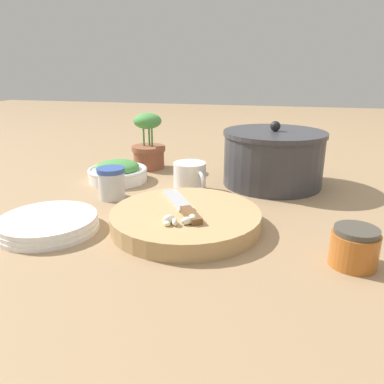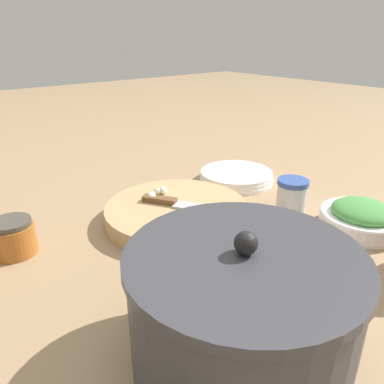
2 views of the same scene
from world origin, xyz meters
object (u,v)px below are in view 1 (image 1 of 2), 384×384
Objects in this scene: spice_jar at (112,183)px; stock_pot at (273,158)px; herb_bowl at (118,172)px; coffee_mug at (190,177)px; chef_knife at (184,207)px; plate_stack at (48,224)px; honey_jar at (354,247)px; cutting_board at (186,219)px; potted_herb at (148,145)px; garlic_cloves at (180,220)px.

stock_pot is (0.39, 0.22, 0.04)m from spice_jar.
herb_bowl is at bearing 108.65° from spice_jar.
herb_bowl is 1.74× the size of coffee_mug.
plate_stack is at bearing 167.35° from chef_knife.
honey_jar is at bearing -31.53° from herb_bowl.
herb_bowl is (-0.28, 0.28, 0.01)m from cutting_board.
spice_jar reaches higher than cutting_board.
coffee_mug is at bearing 101.55° from cutting_board.
potted_herb reaches higher than chef_knife.
coffee_mug is 0.55× the size of potted_herb.
coffee_mug is 0.39m from plate_stack.
garlic_cloves is 0.87× the size of spice_jar.
spice_jar is 1.01× the size of honey_jar.
honey_jar is 0.28× the size of stock_pot.
honey_jar is at bearing -15.36° from cutting_board.
cutting_board is 0.24m from coffee_mug.
spice_jar is at bearing -151.13° from stock_pot.
stock_pot is (0.17, 0.35, 0.06)m from cutting_board.
herb_bowl is (-0.27, 0.27, -0.01)m from chef_knife.
potted_herb is (-0.24, 0.44, 0.06)m from cutting_board.
plate_stack is (-0.27, -0.08, -0.00)m from cutting_board.
chef_knife is 0.96× the size of plate_stack.
herb_bowl is at bearing 91.12° from plate_stack.
potted_herb reaches higher than herb_bowl.
plate_stack is (-0.28, -0.02, -0.03)m from garlic_cloves.
cutting_board is 0.33m from honey_jar.
potted_herb is at bearing 167.52° from stock_pot.
honey_jar reaches higher than chef_knife.
herb_bowl is 2.17× the size of honey_jar.
garlic_cloves is 0.39× the size of potted_herb.
potted_herb is (-0.01, 0.31, 0.04)m from spice_jar.
garlic_cloves is 0.40× the size of herb_bowl.
cutting_board is 3.16× the size of coffee_mug.
chef_knife is (-0.01, 0.01, 0.02)m from cutting_board.
plate_stack is at bearing 179.63° from honey_jar.
spice_jar is 0.39× the size of plate_stack.
spice_jar is (-0.24, 0.20, -0.00)m from garlic_cloves.
honey_jar is at bearing -70.84° from stock_pot.
plate_stack is 0.72× the size of stock_pot.
spice_jar is at bearing 149.84° from cutting_board.
potted_herb reaches higher than honey_jar.
honey_jar is at bearing -21.96° from spice_jar.
chef_knife is 2.47× the size of honey_jar.
cutting_board is at bearing -61.48° from potted_herb.
cutting_board is 1.54× the size of plate_stack.
cutting_board is 3.96× the size of honey_jar.
cutting_board is at bearing -45.00° from herb_bowl.
plate_stack is at bearing -93.49° from potted_herb.
cutting_board reaches higher than plate_stack.
stock_pot reaches higher than herb_bowl.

